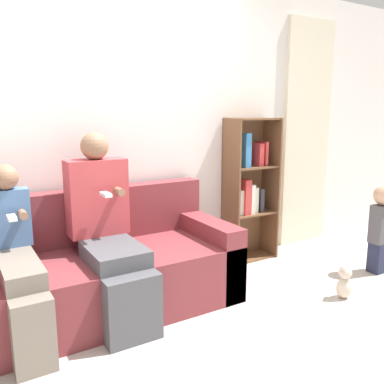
% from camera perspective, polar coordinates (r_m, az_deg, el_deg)
% --- Properties ---
extents(ground_plane, '(14.00, 14.00, 0.00)m').
position_cam_1_polar(ground_plane, '(2.78, -5.65, -19.44)').
color(ground_plane, '#BCB2A8').
extents(back_wall, '(10.00, 0.06, 2.55)m').
position_cam_1_polar(back_wall, '(3.28, -13.41, 8.52)').
color(back_wall, silver).
rests_on(back_wall, ground_plane).
extents(curtain_panel, '(0.63, 0.04, 2.33)m').
position_cam_1_polar(curtain_panel, '(4.50, 15.79, 7.70)').
color(curtain_panel, beige).
rests_on(curtain_panel, ground_plane).
extents(couch, '(1.94, 0.83, 0.84)m').
position_cam_1_polar(couch, '(3.03, -12.67, -11.05)').
color(couch, maroon).
rests_on(couch, ground_plane).
extents(adult_seated, '(0.42, 0.77, 1.27)m').
position_cam_1_polar(adult_seated, '(2.84, -11.80, -4.65)').
color(adult_seated, '#47474C').
rests_on(adult_seated, ground_plane).
extents(child_seated, '(0.26, 0.79, 1.09)m').
position_cam_1_polar(child_seated, '(2.70, -23.22, -8.62)').
color(child_seated, '#70665B').
rests_on(child_seated, ground_plane).
extents(toddler_standing, '(0.20, 0.18, 0.79)m').
position_cam_1_polar(toddler_standing, '(3.94, 25.06, -4.16)').
color(toddler_standing, '#232842').
rests_on(toddler_standing, ground_plane).
extents(bookshelf, '(0.50, 0.27, 1.35)m').
position_cam_1_polar(bookshelf, '(3.91, 7.84, 0.70)').
color(bookshelf, brown).
rests_on(bookshelf, ground_plane).
extents(teddy_bear, '(0.13, 0.11, 0.27)m').
position_cam_1_polar(teddy_bear, '(3.40, 20.62, -11.82)').
color(teddy_bear, beige).
rests_on(teddy_bear, ground_plane).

